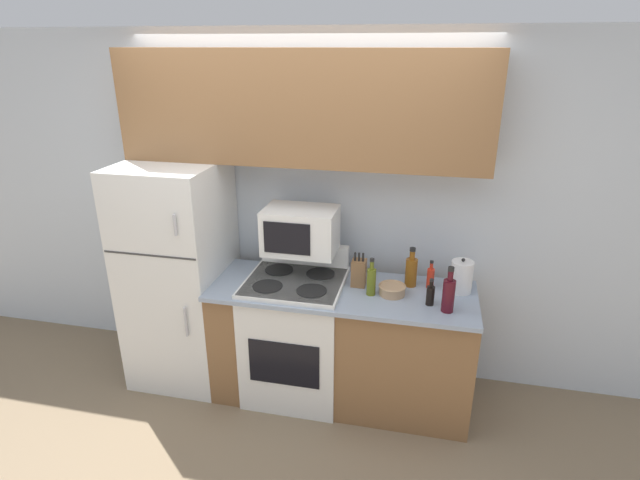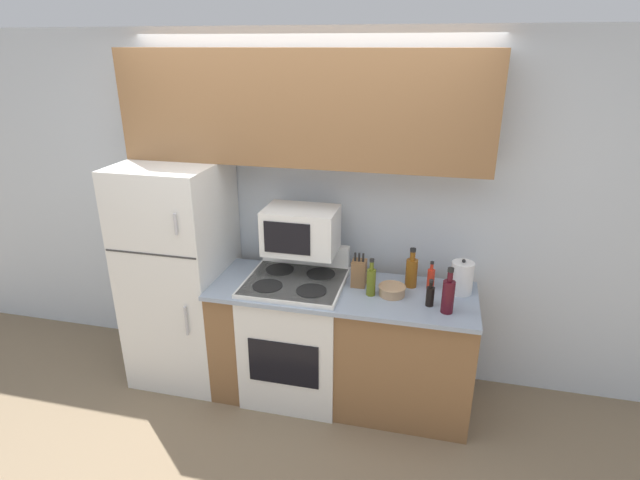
# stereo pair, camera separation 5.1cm
# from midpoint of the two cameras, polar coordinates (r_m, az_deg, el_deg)

# --- Properties ---
(ground_plane) EXTENTS (12.00, 12.00, 0.00)m
(ground_plane) POSITION_cam_midpoint_polar(r_m,az_deg,el_deg) (3.73, -3.68, -19.24)
(ground_plane) COLOR #7F6B51
(wall_back) EXTENTS (8.00, 0.05, 2.55)m
(wall_back) POSITION_cam_midpoint_polar(r_m,az_deg,el_deg) (3.74, -0.78, 3.43)
(wall_back) COLOR silver
(wall_back) RESTS_ON ground_plane
(lower_cabinets) EXTENTS (1.80, 0.66, 0.88)m
(lower_cabinets) POSITION_cam_midpoint_polar(r_m,az_deg,el_deg) (3.64, 2.87, -11.70)
(lower_cabinets) COLOR brown
(lower_cabinets) RESTS_ON ground_plane
(refrigerator) EXTENTS (0.68, 0.74, 1.67)m
(refrigerator) POSITION_cam_midpoint_polar(r_m,az_deg,el_deg) (3.87, -15.23, -3.66)
(refrigerator) COLOR white
(refrigerator) RESTS_ON ground_plane
(upper_cabinets) EXTENTS (2.48, 0.34, 0.74)m
(upper_cabinets) POSITION_cam_midpoint_polar(r_m,az_deg,el_deg) (3.39, -1.68, 14.88)
(upper_cabinets) COLOR brown
(upper_cabinets) RESTS_ON refrigerator
(stove) EXTENTS (0.68, 0.64, 1.07)m
(stove) POSITION_cam_midpoint_polar(r_m,az_deg,el_deg) (3.68, -2.34, -10.76)
(stove) COLOR white
(stove) RESTS_ON ground_plane
(microwave) EXTENTS (0.50, 0.35, 0.31)m
(microwave) POSITION_cam_midpoint_polar(r_m,az_deg,el_deg) (3.45, -1.77, 1.12)
(microwave) COLOR white
(microwave) RESTS_ON stove
(knife_block) EXTENTS (0.10, 0.10, 0.25)m
(knife_block) POSITION_cam_midpoint_polar(r_m,az_deg,el_deg) (3.42, 4.90, -3.76)
(knife_block) COLOR brown
(knife_block) RESTS_ON lower_cabinets
(bowl) EXTENTS (0.18, 0.18, 0.07)m
(bowl) POSITION_cam_midpoint_polar(r_m,az_deg,el_deg) (3.34, 8.66, -5.67)
(bowl) COLOR tan
(bowl) RESTS_ON lower_cabinets
(bottle_wine_red) EXTENTS (0.08, 0.08, 0.30)m
(bottle_wine_red) POSITION_cam_midpoint_polar(r_m,az_deg,el_deg) (3.17, 14.89, -6.11)
(bottle_wine_red) COLOR #470F19
(bottle_wine_red) RESTS_ON lower_cabinets
(bottle_hot_sauce) EXTENTS (0.05, 0.05, 0.20)m
(bottle_hot_sauce) POSITION_cam_midpoint_polar(r_m,az_deg,el_deg) (3.46, 12.96, -4.26)
(bottle_hot_sauce) COLOR red
(bottle_hot_sauce) RESTS_ON lower_cabinets
(bottle_olive_oil) EXTENTS (0.06, 0.06, 0.26)m
(bottle_olive_oil) POSITION_cam_midpoint_polar(r_m,az_deg,el_deg) (3.30, 6.30, -4.67)
(bottle_olive_oil) COLOR #5B6619
(bottle_olive_oil) RESTS_ON lower_cabinets
(bottle_soy_sauce) EXTENTS (0.05, 0.05, 0.18)m
(bottle_soy_sauce) POSITION_cam_midpoint_polar(r_m,az_deg,el_deg) (3.25, 12.91, -6.20)
(bottle_soy_sauce) COLOR black
(bottle_soy_sauce) RESTS_ON lower_cabinets
(bottle_whiskey) EXTENTS (0.08, 0.08, 0.28)m
(bottle_whiskey) POSITION_cam_midpoint_polar(r_m,az_deg,el_deg) (3.45, 10.83, -3.57)
(bottle_whiskey) COLOR brown
(bottle_whiskey) RESTS_ON lower_cabinets
(kettle) EXTENTS (0.15, 0.15, 0.24)m
(kettle) POSITION_cam_midpoint_polar(r_m,az_deg,el_deg) (3.45, 16.32, -4.15)
(kettle) COLOR white
(kettle) RESTS_ON lower_cabinets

